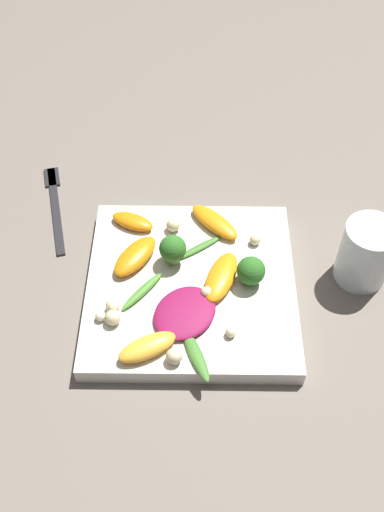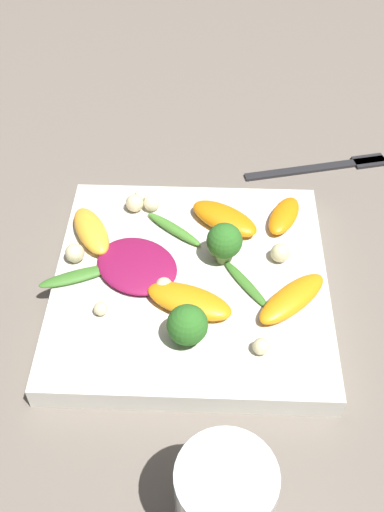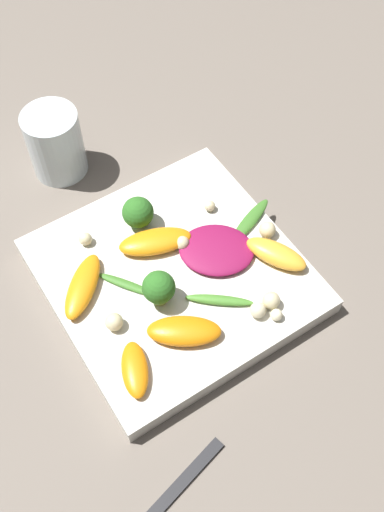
{
  "view_description": "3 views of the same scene",
  "coord_description": "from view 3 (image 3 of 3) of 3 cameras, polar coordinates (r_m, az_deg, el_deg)",
  "views": [
    {
      "loc": [
        -0.44,
        -0.01,
        0.61
      ],
      "look_at": [
        0.02,
        -0.0,
        0.05
      ],
      "focal_mm": 42.0,
      "sensor_mm": 36.0,
      "label": 1
    },
    {
      "loc": [
        0.01,
        -0.37,
        0.44
      ],
      "look_at": [
        0.0,
        0.01,
        0.04
      ],
      "focal_mm": 42.0,
      "sensor_mm": 36.0,
      "label": 2
    },
    {
      "loc": [
        0.16,
        0.29,
        0.56
      ],
      "look_at": [
        -0.02,
        0.01,
        0.04
      ],
      "focal_mm": 42.0,
      "sensor_mm": 36.0,
      "label": 3
    }
  ],
  "objects": [
    {
      "name": "arugula_sprig_1",
      "position": [
        0.67,
        5.57,
        3.41
      ],
      "size": [
        0.07,
        0.04,
        0.01
      ],
      "color": "#3D7528",
      "rests_on": "plate"
    },
    {
      "name": "ground_plane",
      "position": [
        0.65,
        -1.74,
        -2.4
      ],
      "size": [
        2.4,
        2.4,
        0.0
      ],
      "primitive_type": "plane",
      "color": "#6B6056"
    },
    {
      "name": "macadamia_nut_5",
      "position": [
        0.61,
        8.05,
        -5.57
      ],
      "size": [
        0.01,
        0.01,
        0.01
      ],
      "color": "beige",
      "rests_on": "plate"
    },
    {
      "name": "macadamia_nut_7",
      "position": [
        0.64,
        -0.95,
        1.25
      ],
      "size": [
        0.02,
        0.02,
        0.02
      ],
      "color": "beige",
      "rests_on": "plate"
    },
    {
      "name": "macadamia_nut_1",
      "position": [
        0.61,
        7.54,
        -4.21
      ],
      "size": [
        0.02,
        0.02,
        0.02
      ],
      "color": "beige",
      "rests_on": "plate"
    },
    {
      "name": "drinking_glass",
      "position": [
        0.74,
        -12.89,
        10.42
      ],
      "size": [
        0.07,
        0.07,
        0.09
      ],
      "color": "silver",
      "rests_on": "ground_plane"
    },
    {
      "name": "macadamia_nut_0",
      "position": [
        0.68,
        1.7,
        4.79
      ],
      "size": [
        0.01,
        0.01,
        0.01
      ],
      "color": "beige",
      "rests_on": "plate"
    },
    {
      "name": "broccoli_floret_0",
      "position": [
        0.6,
        -3.18,
        -3.06
      ],
      "size": [
        0.03,
        0.03,
        0.04
      ],
      "color": "#7A9E51",
      "rests_on": "plate"
    },
    {
      "name": "arugula_sprig_2",
      "position": [
        0.63,
        -6.21,
        -2.73
      ],
      "size": [
        0.05,
        0.06,
        0.01
      ],
      "color": "#3D7528",
      "rests_on": "plate"
    },
    {
      "name": "orange_segment_0",
      "position": [
        0.63,
        -10.37,
        -2.85
      ],
      "size": [
        0.08,
        0.07,
        0.02
      ],
      "color": "orange",
      "rests_on": "plate"
    },
    {
      "name": "orange_segment_3",
      "position": [
        0.59,
        -0.76,
        -7.16
      ],
      "size": [
        0.08,
        0.07,
        0.02
      ],
      "color": "orange",
      "rests_on": "plate"
    },
    {
      "name": "macadamia_nut_3",
      "position": [
        0.6,
        6.3,
        -5.14
      ],
      "size": [
        0.02,
        0.02,
        0.02
      ],
      "color": "beige",
      "rests_on": "plate"
    },
    {
      "name": "orange_segment_1",
      "position": [
        0.65,
        -3.22,
        1.54
      ],
      "size": [
        0.09,
        0.06,
        0.02
      ],
      "color": "orange",
      "rests_on": "plate"
    },
    {
      "name": "macadamia_nut_2",
      "position": [
        0.6,
        -7.44,
        -6.24
      ],
      "size": [
        0.02,
        0.02,
        0.02
      ],
      "color": "beige",
      "rests_on": "plate"
    },
    {
      "name": "orange_segment_4",
      "position": [
        0.58,
        -5.47,
        -10.71
      ],
      "size": [
        0.05,
        0.06,
        0.01
      ],
      "color": "orange",
      "rests_on": "plate"
    },
    {
      "name": "radicchio_leaf_0",
      "position": [
        0.64,
        2.34,
        0.59
      ],
      "size": [
        0.1,
        0.1,
        0.01
      ],
      "color": "maroon",
      "rests_on": "plate"
    },
    {
      "name": "plate",
      "position": [
        0.64,
        -1.76,
        -1.88
      ],
      "size": [
        0.25,
        0.25,
        0.02
      ],
      "color": "silver",
      "rests_on": "ground_plane"
    },
    {
      "name": "broccoli_floret_1",
      "position": [
        0.65,
        -5.03,
        4.21
      ],
      "size": [
        0.03,
        0.03,
        0.04
      ],
      "color": "#7A9E51",
      "rests_on": "plate"
    },
    {
      "name": "macadamia_nut_4",
      "position": [
        0.66,
        -10.12,
        1.62
      ],
      "size": [
        0.01,
        0.01,
        0.01
      ],
      "color": "beige",
      "rests_on": "plate"
    },
    {
      "name": "orange_segment_2",
      "position": [
        0.64,
        8.01,
        0.19
      ],
      "size": [
        0.06,
        0.07,
        0.02
      ],
      "color": "#FCAD33",
      "rests_on": "plate"
    },
    {
      "name": "arugula_sprig_0",
      "position": [
        0.61,
        2.61,
        -4.22
      ],
      "size": [
        0.06,
        0.05,
        0.01
      ],
      "color": "#47842D",
      "rests_on": "plate"
    },
    {
      "name": "macadamia_nut_6",
      "position": [
        0.66,
        7.19,
        2.5
      ],
      "size": [
        0.02,
        0.02,
        0.02
      ],
      "color": "beige",
      "rests_on": "plate"
    }
  ]
}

